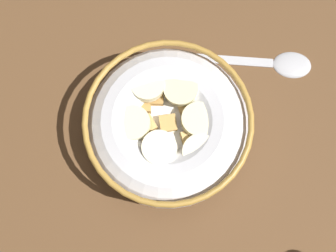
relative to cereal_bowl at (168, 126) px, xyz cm
name	(u,v)px	position (x,y,z in cm)	size (l,w,h in cm)	color
ground_plane	(168,134)	(-0.02, 0.01, -4.13)	(104.60, 104.60, 2.00)	brown
cereal_bowl	(168,126)	(0.00, 0.00, 0.00)	(16.56, 16.56, 5.83)	silver
spoon	(278,63)	(7.06, -12.69, -2.78)	(3.89, 13.80, 0.80)	#B7B7BC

